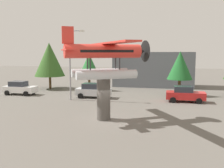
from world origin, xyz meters
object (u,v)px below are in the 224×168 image
(display_pedestal, at_px, (104,99))
(tree_east, at_px, (89,65))
(car_far_red, at_px, (185,94))
(car_mid_silver, at_px, (93,91))
(streetlight_primary, at_px, (71,60))
(storefront_building, at_px, (153,69))
(tree_center_back, at_px, (180,66))
(floatplane_monument, at_px, (105,57))
(car_near_white, at_px, (20,88))
(tree_west, at_px, (49,59))

(display_pedestal, xyz_separation_m, tree_east, (-6.22, 15.07, 1.98))
(display_pedestal, height_order, car_far_red, display_pedestal)
(car_far_red, bearing_deg, car_mid_silver, 179.13)
(streetlight_primary, relative_size, storefront_building, 0.64)
(car_far_red, relative_size, streetlight_primary, 0.53)
(streetlight_primary, bearing_deg, tree_center_back, 25.92)
(car_far_red, height_order, tree_east, tree_east)
(streetlight_primary, bearing_deg, car_mid_silver, 45.04)
(car_mid_silver, bearing_deg, floatplane_monument, -66.85)
(car_near_white, height_order, storefront_building, storefront_building)
(car_mid_silver, relative_size, storefront_building, 0.34)
(tree_west, xyz_separation_m, tree_center_back, (18.87, -1.90, -0.59))
(storefront_building, relative_size, tree_west, 1.81)
(floatplane_monument, height_order, car_mid_silver, floatplane_monument)
(tree_west, bearing_deg, tree_east, -1.93)
(floatplane_monument, distance_m, car_mid_silver, 10.99)
(tree_east, bearing_deg, car_mid_silver, -67.59)
(car_far_red, height_order, streetlight_primary, streetlight_primary)
(car_far_red, relative_size, tree_east, 0.78)
(car_mid_silver, bearing_deg, tree_east, 112.41)
(storefront_building, distance_m, tree_center_back, 9.51)
(floatplane_monument, relative_size, car_mid_silver, 2.25)
(storefront_building, height_order, tree_west, tree_west)
(storefront_building, distance_m, tree_west, 16.51)
(storefront_building, bearing_deg, tree_center_back, -65.76)
(tree_west, bearing_deg, car_near_white, -102.33)
(tree_east, height_order, tree_center_back, tree_center_back)
(tree_center_back, bearing_deg, streetlight_primary, -154.08)
(car_far_red, bearing_deg, tree_east, 155.95)
(floatplane_monument, bearing_deg, streetlight_primary, 97.06)
(streetlight_primary, bearing_deg, tree_east, 93.20)
(car_mid_silver, relative_size, tree_center_back, 0.75)
(car_mid_silver, relative_size, tree_east, 0.78)
(car_far_red, bearing_deg, car_near_white, 179.70)
(car_near_white, relative_size, car_far_red, 1.00)
(car_near_white, height_order, tree_west, tree_west)
(tree_west, distance_m, tree_center_back, 18.98)
(car_near_white, height_order, car_mid_silver, same)
(tree_center_back, bearing_deg, car_far_red, -83.00)
(floatplane_monument, xyz_separation_m, car_far_red, (6.76, 9.16, -4.23))
(floatplane_monument, relative_size, car_far_red, 2.25)
(car_near_white, relative_size, streetlight_primary, 0.53)
(floatplane_monument, bearing_deg, car_far_red, 22.09)
(display_pedestal, height_order, tree_west, tree_west)
(car_mid_silver, height_order, tree_east, tree_east)
(car_near_white, bearing_deg, streetlight_primary, -13.08)
(tree_west, height_order, tree_east, tree_west)
(car_near_white, bearing_deg, storefront_building, 37.85)
(car_near_white, distance_m, car_mid_silver, 9.94)
(tree_center_back, bearing_deg, car_near_white, -168.66)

